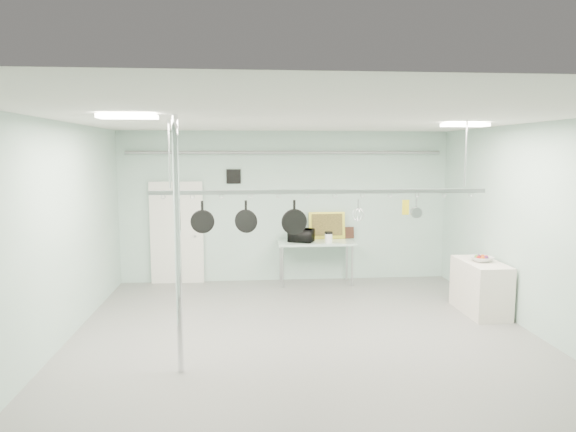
{
  "coord_description": "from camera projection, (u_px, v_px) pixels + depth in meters",
  "views": [
    {
      "loc": [
        -0.89,
        -6.87,
        2.75
      ],
      "look_at": [
        -0.21,
        1.0,
        1.77
      ],
      "focal_mm": 32.0,
      "sensor_mm": 36.0,
      "label": 1
    }
  ],
  "objects": [
    {
      "name": "floor",
      "position": [
        309.0,
        349.0,
        7.21
      ],
      "size": [
        8.0,
        8.0,
        0.0
      ],
      "primitive_type": "plane",
      "color": "gray",
      "rests_on": "ground"
    },
    {
      "name": "ceiling",
      "position": [
        310.0,
        119.0,
        6.82
      ],
      "size": [
        7.0,
        8.0,
        0.02
      ],
      "primitive_type": "cube",
      "color": "silver",
      "rests_on": "back_wall"
    },
    {
      "name": "back_wall",
      "position": [
        286.0,
        207.0,
        10.96
      ],
      "size": [
        7.0,
        0.02,
        3.2
      ],
      "primitive_type": "cube",
      "color": "#B0D3C6",
      "rests_on": "floor"
    },
    {
      "name": "right_wall",
      "position": [
        552.0,
        234.0,
        7.31
      ],
      "size": [
        0.02,
        8.0,
        3.2
      ],
      "primitive_type": "cube",
      "color": "#B0D3C6",
      "rests_on": "floor"
    },
    {
      "name": "door",
      "position": [
        177.0,
        234.0,
        10.78
      ],
      "size": [
        1.1,
        0.1,
        2.2
      ],
      "primitive_type": "cube",
      "color": "silver",
      "rests_on": "floor"
    },
    {
      "name": "wall_vent",
      "position": [
        234.0,
        176.0,
        10.77
      ],
      "size": [
        0.3,
        0.04,
        0.3
      ],
      "primitive_type": "cube",
      "color": "black",
      "rests_on": "back_wall"
    },
    {
      "name": "conduit_pipe",
      "position": [
        286.0,
        152.0,
        10.73
      ],
      "size": [
        6.6,
        0.07,
        0.07
      ],
      "primitive_type": "cylinder",
      "rotation": [
        0.0,
        1.57,
        0.0
      ],
      "color": "gray",
      "rests_on": "back_wall"
    },
    {
      "name": "chrome_pole",
      "position": [
        178.0,
        247.0,
        6.28
      ],
      "size": [
        0.08,
        0.08,
        3.2
      ],
      "primitive_type": "cylinder",
      "color": "silver",
      "rests_on": "floor"
    },
    {
      "name": "prep_table",
      "position": [
        316.0,
        245.0,
        10.72
      ],
      "size": [
        1.6,
        0.7,
        0.91
      ],
      "color": "#A6C3B5",
      "rests_on": "floor"
    },
    {
      "name": "side_cabinet",
      "position": [
        480.0,
        287.0,
        8.81
      ],
      "size": [
        0.6,
        1.2,
        0.9
      ],
      "primitive_type": "cube",
      "color": "silver",
      "rests_on": "floor"
    },
    {
      "name": "pot_rack",
      "position": [
        321.0,
        190.0,
        7.25
      ],
      "size": [
        4.8,
        0.06,
        1.0
      ],
      "color": "#B7B7BC",
      "rests_on": "ceiling"
    },
    {
      "name": "light_panel_left",
      "position": [
        128.0,
        116.0,
        5.84
      ],
      "size": [
        0.65,
        0.3,
        0.05
      ],
      "primitive_type": "cube",
      "color": "white",
      "rests_on": "ceiling"
    },
    {
      "name": "light_panel_right",
      "position": [
        465.0,
        125.0,
        7.62
      ],
      "size": [
        0.65,
        0.3,
        0.05
      ],
      "primitive_type": "cube",
      "color": "white",
      "rests_on": "ceiling"
    },
    {
      "name": "microwave",
      "position": [
        301.0,
        235.0,
        10.63
      ],
      "size": [
        0.59,
        0.51,
        0.27
      ],
      "primitive_type": "imported",
      "rotation": [
        0.0,
        0.0,
        2.71
      ],
      "color": "black",
      "rests_on": "prep_table"
    },
    {
      "name": "coffee_canister",
      "position": [
        329.0,
        238.0,
        10.53
      ],
      "size": [
        0.19,
        0.19,
        0.19
      ],
      "primitive_type": "cylinder",
      "rotation": [
        0.0,
        0.0,
        -0.31
      ],
      "color": "white",
      "rests_on": "prep_table"
    },
    {
      "name": "painting_large",
      "position": [
        327.0,
        225.0,
        11.0
      ],
      "size": [
        0.78,
        0.15,
        0.58
      ],
      "primitive_type": "cube",
      "rotation": [
        -0.14,
        0.0,
        0.03
      ],
      "color": "gold",
      "rests_on": "prep_table"
    },
    {
      "name": "painting_small",
      "position": [
        347.0,
        233.0,
        11.05
      ],
      "size": [
        0.3,
        0.1,
        0.25
      ],
      "primitive_type": "cube",
      "rotation": [
        -0.17,
        0.0,
        0.06
      ],
      "color": "#351C12",
      "rests_on": "prep_table"
    },
    {
      "name": "fruit_bowl",
      "position": [
        482.0,
        259.0,
        8.75
      ],
      "size": [
        0.42,
        0.42,
        0.09
      ],
      "primitive_type": "imported",
      "rotation": [
        0.0,
        0.0,
        0.18
      ],
      "color": "silver",
      "rests_on": "side_cabinet"
    },
    {
      "name": "skillet_left",
      "position": [
        202.0,
        217.0,
        7.15
      ],
      "size": [
        0.33,
        0.08,
        0.45
      ],
      "primitive_type": null,
      "rotation": [
        0.0,
        0.0,
        0.05
      ],
      "color": "black",
      "rests_on": "pot_rack"
    },
    {
      "name": "skillet_mid",
      "position": [
        246.0,
        216.0,
        7.21
      ],
      "size": [
        0.33,
        0.16,
        0.45
      ],
      "primitive_type": null,
      "rotation": [
        0.0,
        0.0,
        -0.33
      ],
      "color": "black",
      "rests_on": "pot_rack"
    },
    {
      "name": "skillet_right",
      "position": [
        294.0,
        218.0,
        7.27
      ],
      "size": [
        0.37,
        0.1,
        0.5
      ],
      "primitive_type": null,
      "rotation": [
        0.0,
        0.0,
        0.12
      ],
      "color": "black",
      "rests_on": "pot_rack"
    },
    {
      "name": "whisk",
      "position": [
        358.0,
        210.0,
        7.33
      ],
      "size": [
        0.22,
        0.22,
        0.31
      ],
      "primitive_type": null,
      "rotation": [
        0.0,
        0.0,
        -0.24
      ],
      "color": "#BABABF",
      "rests_on": "pot_rack"
    },
    {
      "name": "grater",
      "position": [
        406.0,
        207.0,
        7.39
      ],
      "size": [
        0.1,
        0.02,
        0.24
      ],
      "primitive_type": null,
      "rotation": [
        0.0,
        0.0,
        0.03
      ],
      "color": "gold",
      "rests_on": "pot_rack"
    },
    {
      "name": "saucepan",
      "position": [
        416.0,
        209.0,
        7.41
      ],
      "size": [
        0.17,
        0.13,
        0.29
      ],
      "primitive_type": null,
      "rotation": [
        0.0,
        0.0,
        -0.21
      ],
      "color": "#AEAEB3",
      "rests_on": "pot_rack"
    },
    {
      "name": "fruit_cluster",
      "position": [
        482.0,
        257.0,
        8.74
      ],
      "size": [
        0.24,
        0.24,
        0.09
      ],
      "primitive_type": null,
      "color": "#AA150F",
      "rests_on": "fruit_bowl"
    }
  ]
}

